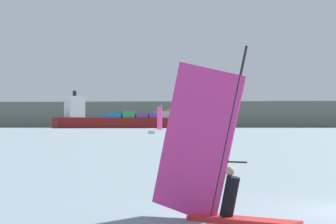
{
  "coord_description": "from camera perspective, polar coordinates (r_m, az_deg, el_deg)",
  "views": [
    {
      "loc": [
        -1.93,
        -18.24,
        2.24
      ],
      "look_at": [
        -5.57,
        0.41,
        2.64
      ],
      "focal_mm": 71.93,
      "sensor_mm": 36.0,
      "label": 1
    }
  ],
  "objects": [
    {
      "name": "windsurfer",
      "position": [
        15.98,
        4.24,
        -5.36
      ],
      "size": [
        3.73,
        1.88,
        4.2
      ],
      "rotation": [
        0.0,
        0.0,
        5.88
      ],
      "color": "red",
      "rests_on": "ground_plane"
    },
    {
      "name": "cargo_ship",
      "position": [
        744.47,
        -3.24,
        -0.65
      ],
      "size": [
        158.82,
        124.36,
        40.03
      ],
      "rotation": [
        0.0,
        0.0,
        0.62
      ],
      "color": "maroon",
      "rests_on": "ground_plane"
    },
    {
      "name": "distant_headland",
      "position": [
        1051.43,
        5.33,
        -0.31
      ],
      "size": [
        1147.22,
        336.9,
        37.25
      ],
      "primitive_type": "cube",
      "rotation": [
        0.0,
        0.0,
        0.11
      ],
      "color": "#60665B",
      "rests_on": "ground_plane"
    },
    {
      "name": "small_sailboat",
      "position": [
        200.6,
        -0.57,
        -1.63
      ],
      "size": [
        6.46,
        9.25,
        9.09
      ],
      "rotation": [
        0.0,
        0.0,
        1.09
      ],
      "color": "white",
      "rests_on": "ground_plane"
    }
  ]
}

